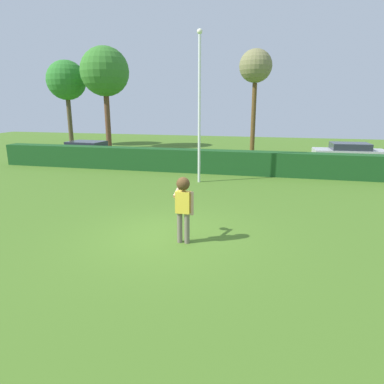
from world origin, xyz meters
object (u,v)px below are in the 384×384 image
Objects in this scene: oak_tree at (105,72)px; lamppost at (199,102)px; birch_tree at (66,81)px; frisbee at (185,194)px; parked_car_green at (87,150)px; bare_elm_tree at (255,68)px; person at (183,201)px; parked_car_silver at (349,152)px.

lamppost is at bearing -47.25° from oak_tree.
birch_tree is (-13.85, 11.51, 1.72)m from lamppost.
birch_tree is at bearing 129.42° from frisbee.
bare_elm_tree is (10.21, 3.86, 5.08)m from parked_car_green.
lamppost reaches higher than frisbee.
parked_car_green is at bearing -75.73° from oak_tree.
person is 6.65× the size of frisbee.
frisbee is at bearing 100.63° from person.
parked_car_silver reaches higher than frisbee.
frisbee is 20.99m from oak_tree.
frisbee is 0.03× the size of oak_tree.
birch_tree is (-21.74, 4.30, 4.70)m from parked_car_silver.
oak_tree is (-11.82, 2.49, 0.17)m from bare_elm_tree.
birch_tree is (-3.95, 0.80, -0.55)m from oak_tree.
lamppost reaches higher than parked_car_silver.
birch_tree reaches higher than parked_car_silver.
frisbee is at bearing -50.58° from birch_tree.
parked_car_silver is at bearing 42.42° from lamppost.
bare_elm_tree is (0.91, 14.79, 4.62)m from frisbee.
parked_car_green is 8.40m from oak_tree.
frisbee is 0.04× the size of birch_tree.
parked_car_green is at bearing 129.06° from person.
parked_car_silver is at bearing -11.13° from oak_tree.
bare_elm_tree reaches higher than parked_car_green.
parked_car_silver is 0.54× the size of oak_tree.
lamppost is 0.85× the size of oak_tree.
person is at bearing -92.89° from bare_elm_tree.
oak_tree is (-1.62, 6.35, 5.26)m from parked_car_green.
parked_car_green is (-8.29, 4.36, -2.98)m from lamppost.
parked_car_silver is at bearing 63.45° from frisbee.
oak_tree is at bearing 122.27° from frisbee.
oak_tree reaches higher than person.
parked_car_green is 0.55× the size of oak_tree.
lamppost is at bearing -39.72° from birch_tree.
person reaches higher than parked_car_green.
birch_tree is (-14.86, 18.07, 4.24)m from frisbee.
bare_elm_tree is at bearing 87.11° from person.
oak_tree reaches higher than frisbee.
person is at bearing -51.38° from birch_tree.
birch_tree is at bearing 168.82° from parked_car_silver.
lamppost is 9.83m from parked_car_green.
parked_car_silver is (6.88, 13.78, -0.47)m from frisbee.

